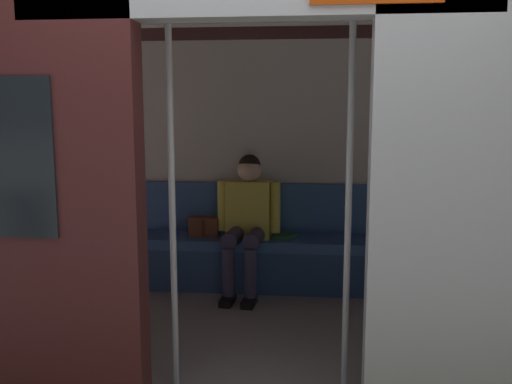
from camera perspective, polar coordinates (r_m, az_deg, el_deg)
train_car at (r=3.72m, az=0.31°, el=7.61°), size 6.40×2.63×2.30m
bench_seat at (r=4.83m, az=2.36°, el=-6.10°), size 2.49×0.44×0.46m
person_seated at (r=4.73m, az=-0.90°, el=-2.35°), size 0.55×0.70×1.19m
handbag at (r=4.91m, az=-5.36°, el=-3.56°), size 0.26×0.15×0.17m
book at (r=4.84m, az=2.98°, el=-4.57°), size 0.23×0.26×0.03m
grab_pole_door at (r=3.03m, az=-8.68°, el=-1.03°), size 0.04×0.04×2.16m
grab_pole_far at (r=3.00m, az=9.56°, el=-1.15°), size 0.04×0.04×2.16m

